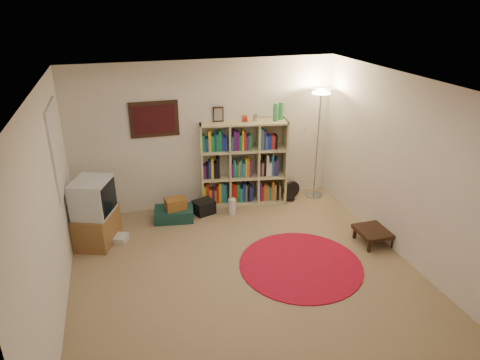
# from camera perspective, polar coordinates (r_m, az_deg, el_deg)

# --- Properties ---
(room) EXTENTS (4.54, 4.54, 2.54)m
(room) POSITION_cam_1_polar(r_m,az_deg,el_deg) (5.26, 0.08, -0.88)
(room) COLOR #8B7251
(room) RESTS_ON ground
(bookshelf) EXTENTS (1.53, 0.67, 1.78)m
(bookshelf) POSITION_cam_1_polar(r_m,az_deg,el_deg) (7.46, 0.30, 2.18)
(bookshelf) COLOR #C3B682
(bookshelf) RESTS_ON ground
(floor_lamp) EXTENTS (0.41, 0.41, 1.98)m
(floor_lamp) POSITION_cam_1_polar(r_m,az_deg,el_deg) (7.51, 10.62, 9.35)
(floor_lamp) COLOR #B8B6BB
(floor_lamp) RESTS_ON ground
(floor_fan) EXTENTS (0.33, 0.21, 0.37)m
(floor_fan) POSITION_cam_1_polar(r_m,az_deg,el_deg) (7.75, 6.83, -1.44)
(floor_fan) COLOR black
(floor_fan) RESTS_ON ground
(tv_stand) EXTENTS (0.70, 0.82, 1.02)m
(tv_stand) POSITION_cam_1_polar(r_m,az_deg,el_deg) (6.63, -18.75, -4.21)
(tv_stand) COLOR brown
(tv_stand) RESTS_ON ground
(dvd_box) EXTENTS (0.35, 0.32, 0.09)m
(dvd_box) POSITION_cam_1_polar(r_m,az_deg,el_deg) (6.77, -15.98, -7.48)
(dvd_box) COLOR silver
(dvd_box) RESTS_ON ground
(suitcase) EXTENTS (0.69, 0.50, 0.20)m
(suitcase) POSITION_cam_1_polar(r_m,az_deg,el_deg) (7.16, -8.79, -4.50)
(suitcase) COLOR #12332F
(suitcase) RESTS_ON ground
(wicker_basket) EXTENTS (0.35, 0.27, 0.19)m
(wicker_basket) POSITION_cam_1_polar(r_m,az_deg,el_deg) (7.06, -8.56, -3.15)
(wicker_basket) COLOR brown
(wicker_basket) RESTS_ON suitcase
(duffel_bag) EXTENTS (0.40, 0.37, 0.23)m
(duffel_bag) POSITION_cam_1_polar(r_m,az_deg,el_deg) (7.30, -4.85, -3.62)
(duffel_bag) COLOR black
(duffel_bag) RESTS_ON ground
(paper_towel) EXTENTS (0.16, 0.16, 0.27)m
(paper_towel) POSITION_cam_1_polar(r_m,az_deg,el_deg) (7.25, -1.04, -3.54)
(paper_towel) COLOR silver
(paper_towel) RESTS_ON ground
(red_rug) EXTENTS (1.70, 1.70, 0.02)m
(red_rug) POSITION_cam_1_polar(r_m,az_deg,el_deg) (6.06, 8.08, -11.13)
(red_rug) COLOR maroon
(red_rug) RESTS_ON ground
(side_table) EXTENTS (0.50, 0.50, 0.23)m
(side_table) POSITION_cam_1_polar(r_m,az_deg,el_deg) (6.71, 17.49, -6.58)
(side_table) COLOR black
(side_table) RESTS_ON ground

